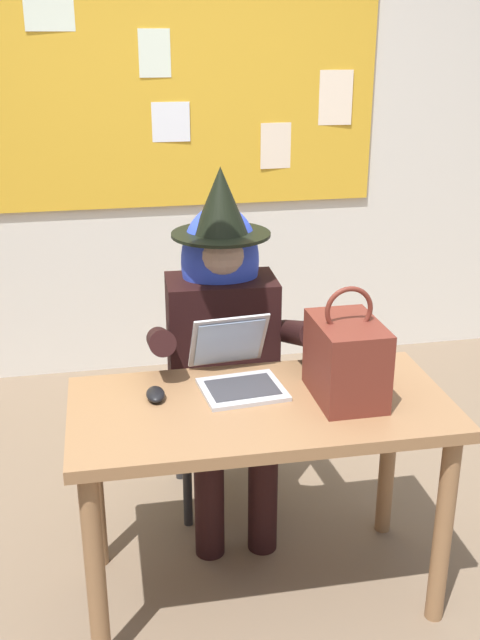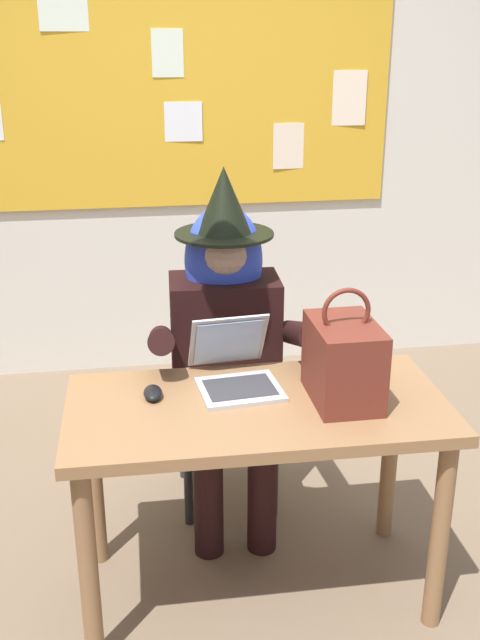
# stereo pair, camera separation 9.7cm
# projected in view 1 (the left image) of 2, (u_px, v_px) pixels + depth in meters

# --- Properties ---
(ground_plane) EXTENTS (24.00, 24.00, 0.00)m
(ground_plane) POSITION_uv_depth(u_px,v_px,m) (221.00, 587.00, 2.67)
(ground_plane) COLOR #75604C
(wall_back_bulletin) EXTENTS (6.43, 2.19, 2.81)m
(wall_back_bulletin) POSITION_uv_depth(u_px,v_px,m) (152.00, 118.00, 3.97)
(wall_back_bulletin) COLOR silver
(wall_back_bulletin) RESTS_ON ground
(desk_main) EXTENTS (1.23, 0.63, 0.73)m
(desk_main) POSITION_uv_depth(u_px,v_px,m) (261.00, 434.00, 2.44)
(desk_main) COLOR #8E6642
(desk_main) RESTS_ON ground
(chair_at_desk) EXTENTS (0.43, 0.43, 0.89)m
(chair_at_desk) POSITION_uv_depth(u_px,v_px,m) (220.00, 382.00, 3.09)
(chair_at_desk) COLOR black
(chair_at_desk) RESTS_ON ground
(person_costumed) EXTENTS (0.61, 0.66, 1.39)m
(person_costumed) POSITION_uv_depth(u_px,v_px,m) (224.00, 330.00, 2.88)
(person_costumed) COLOR black
(person_costumed) RESTS_ON ground
(laptop) EXTENTS (0.29, 0.36, 0.22)m
(laptop) POSITION_uv_depth(u_px,v_px,m) (237.00, 370.00, 2.52)
(laptop) COLOR #B7B7BC
(laptop) RESTS_ON desk_main
(computer_mouse) EXTENTS (0.06, 0.11, 0.03)m
(computer_mouse) POSITION_uv_depth(u_px,v_px,m) (156.00, 394.00, 2.42)
(computer_mouse) COLOR black
(computer_mouse) RESTS_ON desk_main
(handbag) EXTENTS (0.20, 0.30, 0.38)m
(handbag) POSITION_uv_depth(u_px,v_px,m) (346.00, 359.00, 2.39)
(handbag) COLOR maroon
(handbag) RESTS_ON desk_main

